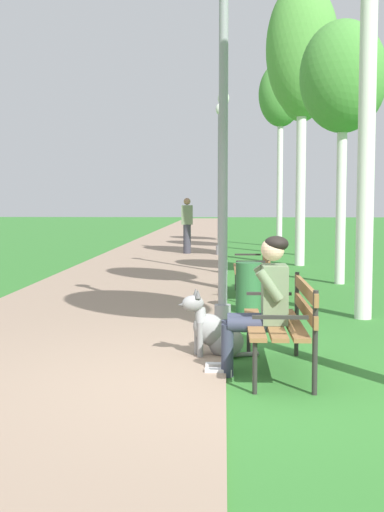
% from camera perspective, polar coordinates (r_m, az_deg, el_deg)
% --- Properties ---
extents(ground_plane, '(120.00, 120.00, 0.00)m').
position_cam_1_polar(ground_plane, '(5.79, 3.92, -10.95)').
color(ground_plane, '#33752D').
extents(paved_path, '(3.53, 60.00, 0.04)m').
position_cam_1_polar(paved_path, '(29.67, -0.62, 1.70)').
color(paved_path, gray).
rests_on(paved_path, ground).
extents(park_bench_near, '(0.55, 1.50, 0.85)m').
position_cam_1_polar(park_bench_near, '(6.16, 7.86, -5.15)').
color(park_bench_near, olive).
rests_on(park_bench_near, ground).
extents(park_bench_mid, '(0.55, 1.50, 0.85)m').
position_cam_1_polar(park_bench_mid, '(11.09, 5.36, -0.76)').
color(park_bench_mid, olive).
rests_on(park_bench_mid, ground).
extents(person_seated_on_near_bench, '(0.74, 0.49, 1.25)m').
position_cam_1_polar(person_seated_on_near_bench, '(6.07, 5.97, -3.67)').
color(person_seated_on_near_bench, '#33384C').
rests_on(person_seated_on_near_bench, ground).
extents(dog_grey, '(0.81, 0.40, 0.71)m').
position_cam_1_polar(dog_grey, '(6.70, 2.04, -6.50)').
color(dog_grey, gray).
rests_on(dog_grey, ground).
extents(lamp_post_near, '(0.24, 0.24, 4.22)m').
position_cam_1_polar(lamp_post_near, '(8.16, 2.66, 9.06)').
color(lamp_post_near, gray).
rests_on(lamp_post_near, ground).
extents(lamp_post_mid, '(0.24, 0.24, 3.86)m').
position_cam_1_polar(lamp_post_mid, '(14.28, 2.66, 6.43)').
color(lamp_post_mid, gray).
rests_on(lamp_post_mid, ground).
extents(lamp_post_far, '(0.24, 0.24, 4.28)m').
position_cam_1_polar(lamp_post_far, '(19.06, 2.36, 6.64)').
color(lamp_post_far, gray).
rests_on(lamp_post_far, ground).
extents(birch_tree_third, '(1.61, 1.49, 4.88)m').
position_cam_1_polar(birch_tree_third, '(13.12, 12.68, 14.40)').
color(birch_tree_third, silver).
rests_on(birch_tree_third, ground).
extents(birch_tree_fourth, '(1.72, 1.52, 6.73)m').
position_cam_1_polar(birch_tree_fourth, '(16.82, 9.32, 16.63)').
color(birch_tree_fourth, silver).
rests_on(birch_tree_fourth, ground).
extents(birch_tree_fifth, '(1.53, 1.49, 6.57)m').
position_cam_1_polar(birch_tree_fifth, '(20.00, 9.30, 14.85)').
color(birch_tree_fifth, silver).
rests_on(birch_tree_fifth, ground).
extents(birch_tree_sixth, '(1.49, 1.27, 6.24)m').
position_cam_1_polar(birch_tree_sixth, '(23.56, 7.51, 13.12)').
color(birch_tree_sixth, silver).
rests_on(birch_tree_sixth, ground).
extents(litter_bin, '(0.36, 0.36, 0.70)m').
position_cam_1_polar(litter_bin, '(9.49, 4.81, -2.66)').
color(litter_bin, '#2D6638').
rests_on(litter_bin, ground).
extents(pedestrian_distant, '(0.32, 0.22, 1.65)m').
position_cam_1_polar(pedestrian_distant, '(19.53, -0.42, 2.56)').
color(pedestrian_distant, '#383842').
rests_on(pedestrian_distant, ground).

